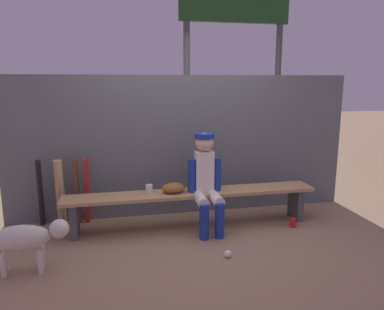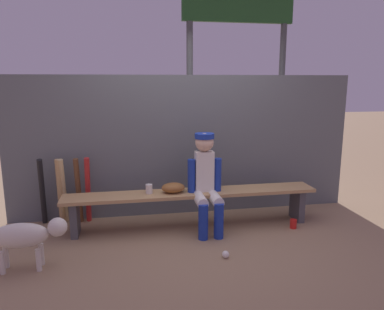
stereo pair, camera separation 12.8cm
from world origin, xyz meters
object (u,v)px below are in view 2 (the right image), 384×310
Objects in this scene: baseball at (226,254)px; bat_wood_tan at (60,192)px; player_seated at (206,179)px; baseball_glove at (173,188)px; cup_on_bench at (149,189)px; dog at (26,236)px; bat_aluminum_red at (88,190)px; dugout_bench at (192,198)px; bat_wood_natural at (64,191)px; bat_aluminum_black at (42,192)px; scoreboard at (242,20)px; cup_on_ground at (293,224)px; bat_wood_dark at (78,191)px.

bat_wood_tan is at bearing 145.35° from baseball.
bat_wood_tan is (-1.73, 0.48, -0.21)m from player_seated.
cup_on_bench is at bearing 176.69° from baseball_glove.
cup_on_bench is 0.13× the size of dog.
dugout_bench is at bearing -15.54° from bat_aluminum_red.
baseball_glove is 0.33× the size of dog.
bat_aluminum_red is 1.02× the size of bat_wood_natural.
bat_wood_natural is at bearing 159.85° from cup_on_bench.
baseball is (0.19, -0.86, -0.32)m from dugout_bench.
dog reaches higher than baseball.
baseball_glove is 0.33× the size of bat_wood_natural.
bat_aluminum_black is at bearing -177.83° from bat_wood_tan.
scoreboard is 4.25m from dog.
scoreboard is (2.83, 1.14, 2.24)m from bat_aluminum_black.
baseball is at bearing -64.00° from baseball_glove.
dugout_bench is at bearing 143.52° from player_seated.
cup_on_ground is at bearing -9.37° from cup_on_bench.
bat_wood_natural reaches higher than bat_wood_dark.
scoreboard is at bearing 26.81° from bat_aluminum_red.
dugout_bench is 2.64× the size of player_seated.
dugout_bench is at bearing 23.18° from dog.
dugout_bench is 0.53m from cup_on_bench.
bat_wood_natural is 1.14m from dog.
bat_aluminum_red reaches higher than cup_on_bench.
scoreboard is at bearing 70.17° from baseball.
baseball_glove is at bearing 26.29° from dog.
baseball is at bearing -35.80° from bat_wood_natural.
bat_wood_dark reaches higher than cup_on_bench.
bat_wood_natural is 1.10m from cup_on_bench.
bat_aluminum_black is at bearing -178.11° from bat_wood_dark.
cup_on_bench is at bearing 32.03° from dog.
player_seated is 2.00m from bat_aluminum_black.
dugout_bench is at bearing -124.70° from scoreboard.
bat_wood_dark is 0.18m from bat_wood_natural.
bat_aluminum_red is at bearing 66.85° from dog.
bat_aluminum_red is at bearing -153.19° from scoreboard.
cup_on_bench is (-0.29, 0.02, -0.01)m from baseball_glove.
dog is (-0.13, -1.10, -0.08)m from bat_wood_tan.
scoreboard is (1.27, 1.51, 2.16)m from baseball_glove.
bat_wood_dark reaches higher than baseball.
bat_wood_dark is 0.22× the size of scoreboard.
bat_wood_natural is at bearing 81.75° from dog.
bat_wood_dark reaches higher than cup_on_ground.
scoreboard is (1.04, 1.51, 2.31)m from dugout_bench.
dugout_bench is at bearing -13.12° from bat_wood_tan.
bat_aluminum_black is 0.23× the size of scoreboard.
bat_aluminum_black is 1.10m from dog.
player_seated is at bearing -18.13° from bat_aluminum_red.
dugout_bench is at bearing 167.50° from cup_on_ground.
bat_wood_tan is (-0.22, -0.01, 0.00)m from bat_wood_dark.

